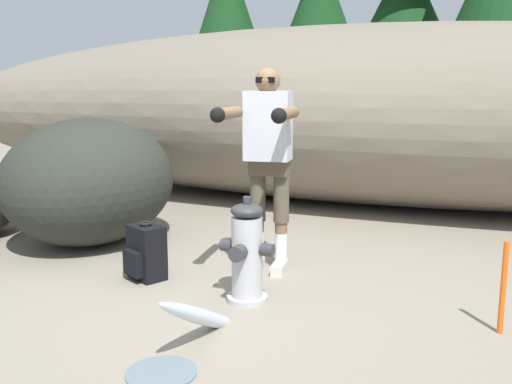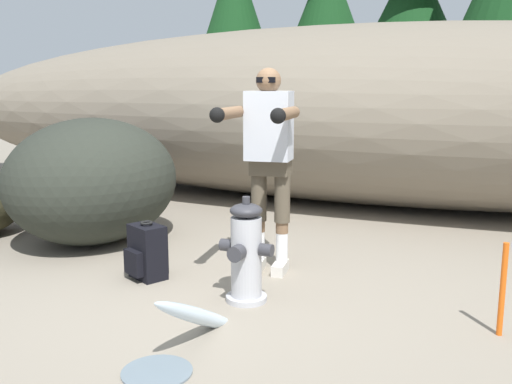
% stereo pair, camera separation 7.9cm
% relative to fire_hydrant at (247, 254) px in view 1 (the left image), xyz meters
% --- Properties ---
extents(ground_plane, '(56.00, 56.00, 0.04)m').
position_rel_fire_hydrant_xyz_m(ground_plane, '(-0.22, 0.15, -0.38)').
color(ground_plane, gray).
extents(dirt_embankment, '(13.93, 3.20, 2.31)m').
position_rel_fire_hydrant_xyz_m(dirt_embankment, '(-0.22, 3.94, 0.80)').
color(dirt_embankment, '#756B5B').
rests_on(dirt_embankment, ground_plane).
extents(fire_hydrant, '(0.40, 0.35, 0.77)m').
position_rel_fire_hydrant_xyz_m(fire_hydrant, '(0.00, 0.00, 0.00)').
color(fire_hydrant, '#B2B2B7').
rests_on(fire_hydrant, ground_plane).
extents(hydrant_water_jet, '(0.39, 1.23, 0.63)m').
position_rel_fire_hydrant_xyz_m(hydrant_water_jet, '(0.00, -0.73, -0.24)').
color(hydrant_water_jet, silver).
rests_on(hydrant_water_jet, ground_plane).
extents(utility_worker, '(0.62, 1.02, 1.68)m').
position_rel_fire_hydrant_xyz_m(utility_worker, '(-0.10, 0.67, 0.71)').
color(utility_worker, beige).
rests_on(utility_worker, ground_plane).
extents(spare_backpack, '(0.36, 0.35, 0.47)m').
position_rel_fire_hydrant_xyz_m(spare_backpack, '(-0.95, 0.13, -0.14)').
color(spare_backpack, black).
rests_on(spare_backpack, ground_plane).
extents(boulder_large, '(1.80, 2.04, 1.24)m').
position_rel_fire_hydrant_xyz_m(boulder_large, '(-2.04, 0.84, 0.26)').
color(boulder_large, '#272B24').
rests_on(boulder_large, ground_plane).
extents(boulder_mid, '(1.25, 1.25, 0.59)m').
position_rel_fire_hydrant_xyz_m(boulder_mid, '(-3.35, 1.71, -0.06)').
color(boulder_mid, '#352226').
rests_on(boulder_mid, ground_plane).
extents(boulder_outlier, '(0.63, 0.57, 0.29)m').
position_rel_fire_hydrant_xyz_m(boulder_outlier, '(-2.62, 1.98, -0.21)').
color(boulder_outlier, '#313331').
rests_on(boulder_outlier, ground_plane).
extents(pine_tree_center, '(2.86, 2.86, 5.94)m').
position_rel_fire_hydrant_xyz_m(pine_tree_center, '(-0.14, 7.61, 2.70)').
color(pine_tree_center, '#47331E').
rests_on(pine_tree_center, ground_plane).
extents(survey_stake, '(0.04, 0.04, 0.60)m').
position_rel_fire_hydrant_xyz_m(survey_stake, '(1.70, 0.12, -0.06)').
color(survey_stake, '#E55914').
rests_on(survey_stake, ground_plane).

